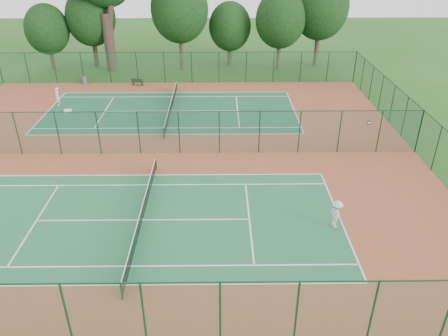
{
  "coord_description": "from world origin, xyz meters",
  "views": [
    {
      "loc": [
        4.62,
        -30.58,
        15.33
      ],
      "look_at": [
        4.91,
        -5.43,
        1.6
      ],
      "focal_mm": 35.0,
      "sensor_mm": 36.0,
      "label": 1
    }
  ],
  "objects_px": {
    "trash_bin": "(85,80)",
    "bench": "(137,82)",
    "player_near": "(336,214)",
    "kit_bag": "(68,111)",
    "player_far": "(57,96)"
  },
  "relations": [
    {
      "from": "player_far",
      "to": "kit_bag",
      "type": "xyz_separation_m",
      "value": [
        1.46,
        -1.9,
        -0.77
      ]
    },
    {
      "from": "trash_bin",
      "to": "player_near",
      "type": "bearing_deg",
      "value": -51.2
    },
    {
      "from": "player_far",
      "to": "trash_bin",
      "type": "distance_m",
      "value": 6.82
    },
    {
      "from": "trash_bin",
      "to": "kit_bag",
      "type": "bearing_deg",
      "value": -85.6
    },
    {
      "from": "player_near",
      "to": "trash_bin",
      "type": "relative_size",
      "value": 2.04
    },
    {
      "from": "trash_bin",
      "to": "bench",
      "type": "height_order",
      "value": "trash_bin"
    },
    {
      "from": "player_far",
      "to": "bench",
      "type": "distance_m",
      "value": 9.22
    },
    {
      "from": "player_far",
      "to": "trash_bin",
      "type": "xyz_separation_m",
      "value": [
        0.8,
        6.75,
        -0.48
      ]
    },
    {
      "from": "player_near",
      "to": "bench",
      "type": "bearing_deg",
      "value": 10.37
    },
    {
      "from": "player_near",
      "to": "trash_bin",
      "type": "distance_m",
      "value": 35.07
    },
    {
      "from": "player_near",
      "to": "kit_bag",
      "type": "relative_size",
      "value": 2.52
    },
    {
      "from": "trash_bin",
      "to": "kit_bag",
      "type": "xyz_separation_m",
      "value": [
        0.67,
        -8.65,
        -0.29
      ]
    },
    {
      "from": "player_far",
      "to": "trash_bin",
      "type": "relative_size",
      "value": 2.11
    },
    {
      "from": "player_near",
      "to": "kit_bag",
      "type": "height_order",
      "value": "player_near"
    },
    {
      "from": "player_far",
      "to": "player_near",
      "type": "bearing_deg",
      "value": 47.72
    }
  ]
}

